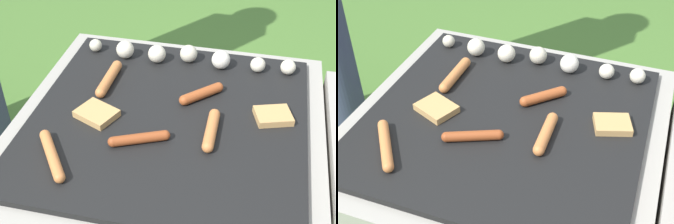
% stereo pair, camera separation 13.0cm
% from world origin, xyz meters
% --- Properties ---
extents(ground_plane, '(14.00, 14.00, 0.00)m').
position_xyz_m(ground_plane, '(0.00, 0.00, 0.00)').
color(ground_plane, '#47702D').
extents(grill, '(0.87, 0.87, 0.40)m').
position_xyz_m(grill, '(0.00, 0.00, 0.20)').
color(grill, '#9E998E').
rests_on(grill, ground_plane).
extents(sausage_front_right, '(0.15, 0.08, 0.03)m').
position_xyz_m(sausage_front_right, '(-0.05, -0.12, 0.41)').
color(sausage_front_right, '#93421E').
rests_on(sausage_front_right, grill).
extents(sausage_front_center, '(0.03, 0.17, 0.03)m').
position_xyz_m(sausage_front_center, '(0.13, -0.04, 0.41)').
color(sausage_front_center, '#C6753D').
rests_on(sausage_front_center, grill).
extents(sausage_front_left, '(0.12, 0.12, 0.03)m').
position_xyz_m(sausage_front_left, '(0.08, 0.11, 0.41)').
color(sausage_front_left, '#A34C23').
rests_on(sausage_front_left, grill).
extents(sausage_back_right, '(0.13, 0.16, 0.03)m').
position_xyz_m(sausage_back_right, '(-0.25, -0.23, 0.41)').
color(sausage_back_right, '#C6753D').
rests_on(sausage_back_right, grill).
extents(sausage_mid_left, '(0.03, 0.19, 0.03)m').
position_xyz_m(sausage_mid_left, '(-0.22, 0.13, 0.41)').
color(sausage_mid_left, '#C6753D').
rests_on(sausage_mid_left, grill).
extents(bread_slice_center, '(0.12, 0.11, 0.02)m').
position_xyz_m(bread_slice_center, '(0.29, 0.06, 0.41)').
color(bread_slice_center, tan).
rests_on(bread_slice_center, grill).
extents(bread_slice_left, '(0.13, 0.12, 0.02)m').
position_xyz_m(bread_slice_left, '(-0.20, -0.04, 0.41)').
color(bread_slice_left, tan).
rests_on(bread_slice_left, grill).
extents(mushroom_row, '(0.69, 0.08, 0.06)m').
position_xyz_m(mushroom_row, '(-0.00, 0.29, 0.42)').
color(mushroom_row, beige).
rests_on(mushroom_row, grill).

